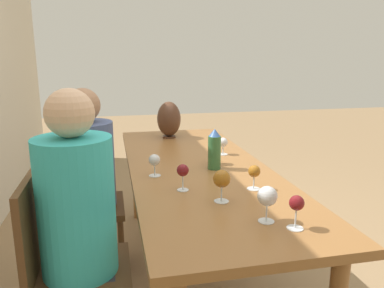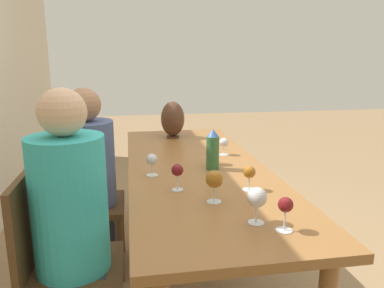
# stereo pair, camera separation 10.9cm
# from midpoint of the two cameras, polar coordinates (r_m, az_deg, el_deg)

# --- Properties ---
(ground_plane) EXTENTS (14.00, 14.00, 0.00)m
(ground_plane) POSITION_cam_midpoint_polar(r_m,az_deg,el_deg) (2.63, 1.91, -19.61)
(ground_plane) COLOR #937551
(dining_table) EXTENTS (2.27, 0.83, 0.77)m
(dining_table) POSITION_cam_midpoint_polar(r_m,az_deg,el_deg) (2.33, 2.04, -5.29)
(dining_table) COLOR #936033
(dining_table) RESTS_ON ground_plane
(water_bottle) EXTENTS (0.08, 0.08, 0.24)m
(water_bottle) POSITION_cam_midpoint_polar(r_m,az_deg,el_deg) (2.22, 4.59, -0.90)
(water_bottle) COLOR #336638
(water_bottle) RESTS_ON dining_table
(water_tumbler) EXTENTS (0.07, 0.07, 0.10)m
(water_tumbler) POSITION_cam_midpoint_polar(r_m,az_deg,el_deg) (2.33, 4.64, -1.92)
(water_tumbler) COLOR silver
(water_tumbler) RESTS_ON dining_table
(vase) EXTENTS (0.19, 0.19, 0.30)m
(vase) POSITION_cam_midpoint_polar(r_m,az_deg,el_deg) (3.07, -1.95, 3.82)
(vase) COLOR #4C2D1E
(vase) RESTS_ON dining_table
(wine_glass_0) EXTENTS (0.08, 0.08, 0.15)m
(wine_glass_0) POSITION_cam_midpoint_polar(r_m,az_deg,el_deg) (1.73, 5.26, -5.45)
(wine_glass_0) COLOR silver
(wine_glass_0) RESTS_ON dining_table
(wine_glass_1) EXTENTS (0.07, 0.07, 0.14)m
(wine_glass_1) POSITION_cam_midpoint_polar(r_m,az_deg,el_deg) (1.51, 16.11, -9.14)
(wine_glass_1) COLOR silver
(wine_glass_1) RESTS_ON dining_table
(wine_glass_2) EXTENTS (0.07, 0.07, 0.13)m
(wine_glass_2) POSITION_cam_midpoint_polar(r_m,az_deg,el_deg) (2.11, -4.68, -2.49)
(wine_glass_2) COLOR silver
(wine_glass_2) RESTS_ON dining_table
(wine_glass_3) EXTENTS (0.08, 0.08, 0.15)m
(wine_glass_3) POSITION_cam_midpoint_polar(r_m,az_deg,el_deg) (1.54, 11.89, -8.07)
(wine_glass_3) COLOR silver
(wine_glass_3) RESTS_ON dining_table
(wine_glass_4) EXTENTS (0.07, 0.07, 0.13)m
(wine_glass_4) POSITION_cam_midpoint_polar(r_m,az_deg,el_deg) (1.91, 10.37, -4.39)
(wine_glass_4) COLOR silver
(wine_glass_4) RESTS_ON dining_table
(wine_glass_5) EXTENTS (0.06, 0.06, 0.14)m
(wine_glass_5) POSITION_cam_midpoint_polar(r_m,az_deg,el_deg) (1.87, -0.57, -4.16)
(wine_glass_5) COLOR silver
(wine_glass_5) RESTS_ON dining_table
(wine_glass_6) EXTENTS (0.07, 0.07, 0.12)m
(wine_glass_6) POSITION_cam_midpoint_polar(r_m,az_deg,el_deg) (2.55, 6.11, 0.11)
(wine_glass_6) COLOR silver
(wine_glass_6) RESTS_ON dining_table
(chair_near) EXTENTS (0.44, 0.44, 0.92)m
(chair_near) POSITION_cam_midpoint_polar(r_m,az_deg,el_deg) (1.88, -18.01, -16.91)
(chair_near) COLOR brown
(chair_near) RESTS_ON ground_plane
(chair_far) EXTENTS (0.44, 0.44, 0.92)m
(chair_far) POSITION_cam_midpoint_polar(r_m,az_deg,el_deg) (2.58, -15.61, -8.22)
(chair_far) COLOR brown
(chair_far) RESTS_ON ground_plane
(person_near) EXTENTS (0.33, 0.33, 1.30)m
(person_near) POSITION_cam_midpoint_polar(r_m,az_deg,el_deg) (1.78, -15.84, -11.36)
(person_near) COLOR #2D2D38
(person_near) RESTS_ON ground_plane
(person_far) EXTENTS (0.35, 0.35, 1.24)m
(person_far) POSITION_cam_midpoint_polar(r_m,az_deg,el_deg) (2.52, -13.95, -4.75)
(person_far) COLOR #2D2D38
(person_far) RESTS_ON ground_plane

